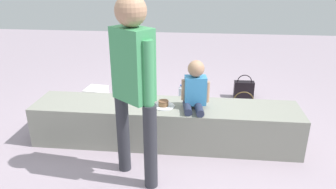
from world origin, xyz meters
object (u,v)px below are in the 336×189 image
(adult_standing, at_px, (133,76))
(cake_plate, at_px, (163,105))
(handbag_black_leather, at_px, (244,89))
(child_seated, at_px, (195,88))
(cake_box_white, at_px, (96,92))
(water_bottle_near_gift, at_px, (181,93))
(handbag_brown_canvas, at_px, (243,109))
(gift_bag, at_px, (195,98))
(party_cup_red, at_px, (139,118))

(adult_standing, bearing_deg, cake_plate, 74.79)
(adult_standing, relative_size, handbag_black_leather, 4.61)
(adult_standing, bearing_deg, child_seated, 51.69)
(cake_box_white, distance_m, handbag_black_leather, 2.10)
(adult_standing, height_order, water_bottle_near_gift, adult_standing)
(handbag_brown_canvas, bearing_deg, gift_bag, 155.37)
(cake_box_white, relative_size, handbag_black_leather, 0.89)
(handbag_black_leather, bearing_deg, child_seated, -115.80)
(handbag_brown_canvas, bearing_deg, handbag_black_leather, 82.52)
(handbag_brown_canvas, bearing_deg, cake_box_white, 166.11)
(cake_box_white, xyz_separation_m, handbag_black_leather, (2.09, 0.20, 0.06))
(cake_box_white, bearing_deg, water_bottle_near_gift, 2.11)
(cake_plate, distance_m, water_bottle_near_gift, 1.28)
(gift_bag, relative_size, water_bottle_near_gift, 1.37)
(gift_bag, distance_m, handbag_brown_canvas, 0.65)
(adult_standing, bearing_deg, party_cup_red, 100.18)
(water_bottle_near_gift, bearing_deg, handbag_brown_canvas, -34.50)
(gift_bag, relative_size, party_cup_red, 2.84)
(child_seated, xyz_separation_m, gift_bag, (-0.02, 0.95, -0.51))
(gift_bag, bearing_deg, water_bottle_near_gift, 125.79)
(child_seated, bearing_deg, handbag_black_leather, 64.20)
(party_cup_red, bearing_deg, handbag_brown_canvas, 9.98)
(cake_plate, height_order, handbag_brown_canvas, cake_plate)
(cake_plate, relative_size, party_cup_red, 2.20)
(cake_box_white, bearing_deg, handbag_black_leather, 5.41)
(cake_box_white, bearing_deg, party_cup_red, -43.10)
(child_seated, xyz_separation_m, handbag_black_leather, (0.66, 1.38, -0.51))
(child_seated, bearing_deg, water_bottle_near_gift, 99.75)
(party_cup_red, bearing_deg, gift_bag, 37.07)
(party_cup_red, bearing_deg, cake_plate, -53.08)
(water_bottle_near_gift, bearing_deg, adult_standing, -98.20)
(water_bottle_near_gift, height_order, party_cup_red, water_bottle_near_gift)
(water_bottle_near_gift, distance_m, handbag_black_leather, 0.89)
(adult_standing, height_order, cake_box_white, adult_standing)
(party_cup_red, xyz_separation_m, cake_box_white, (-0.76, 0.71, 0.01))
(adult_standing, distance_m, water_bottle_near_gift, 2.02)
(adult_standing, height_order, gift_bag, adult_standing)
(gift_bag, xyz_separation_m, water_bottle_near_gift, (-0.19, 0.27, -0.03))
(handbag_brown_canvas, bearing_deg, party_cup_red, -170.02)
(child_seated, height_order, adult_standing, adult_standing)
(party_cup_red, bearing_deg, cake_box_white, 136.90)
(gift_bag, bearing_deg, cake_plate, -107.07)
(handbag_brown_canvas, bearing_deg, child_seated, -130.03)
(adult_standing, relative_size, party_cup_red, 15.22)
(child_seated, distance_m, cake_plate, 0.37)
(gift_bag, bearing_deg, handbag_black_leather, 31.72)
(water_bottle_near_gift, height_order, handbag_black_leather, handbag_black_leather)
(cake_plate, bearing_deg, adult_standing, -105.21)
(cake_plate, relative_size, water_bottle_near_gift, 1.06)
(gift_bag, height_order, handbag_black_leather, handbag_black_leather)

